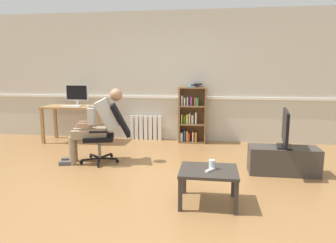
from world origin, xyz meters
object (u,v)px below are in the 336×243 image
Objects in this scene: radiator at (146,128)px; person_seated at (97,123)px; tv_screen at (285,128)px; tv_stand at (283,160)px; drinking_glass at (212,164)px; office_chair at (109,131)px; spare_remote at (210,170)px; computer_desk at (76,111)px; coffee_table at (209,174)px; bookshelf at (192,115)px; keyboard at (71,106)px; computer_mouse at (88,106)px; imac_monitor at (77,94)px.

person_seated reaches higher than radiator.
tv_stand is at bearing 90.00° from tv_screen.
tv_stand is 9.29× the size of drinking_glass.
drinking_glass reaches higher than tv_stand.
spare_remote is (1.66, -1.42, -0.11)m from office_chair.
coffee_table is at bearing -43.44° from computer_desk.
person_seated is at bearing 177.03° from tv_stand.
coffee_table is (2.81, -2.66, -0.30)m from computer_desk.
office_chair is (-1.24, -1.57, -0.05)m from bookshelf.
keyboard reaches higher than drinking_glass.
bookshelf is 1.90× the size of coffee_table.
coffee_table is at bearing -45.65° from computer_mouse.
keyboard is at bearing -176.74° from computer_mouse.
computer_mouse reaches higher than radiator.
coffee_table is 4.30× the size of spare_remote.
bookshelf is 8.18× the size of spare_remote.
office_chair is (0.84, -1.16, -0.25)m from computer_mouse.
spare_remote is (-1.05, -1.22, -0.27)m from tv_screen.
tv_screen is at bearing -19.00° from keyboard.
computer_mouse reaches higher than drinking_glass.
person_seated reaches higher than keyboard.
tv_screen is (1.47, -1.77, 0.11)m from bookshelf.
radiator is at bearing 155.81° from office_chair.
radiator is 1.71m from office_chair.
keyboard is 0.33× the size of person_seated.
drinking_glass is at bearing -81.52° from bookshelf.
tv_stand is (2.46, -1.87, -0.06)m from radiator.
tv_screen reaches higher than coffee_table.
spare_remote is at bearing -41.96° from keyboard.
person_seated reaches higher than computer_desk.
radiator is at bearing 15.43° from computer_desk.
computer_desk is 1.35× the size of office_chair.
tv_stand is at bearing 71.18° from person_seated.
spare_remote is at bearing 33.58° from office_chair.
imac_monitor reaches higher than tv_screen.
office_chair reaches higher than keyboard.
tv_stand is 6.54× the size of spare_remote.
imac_monitor is 0.70× the size of radiator.
person_seated reaches higher than spare_remote.
keyboard reaches higher than tv_stand.
computer_mouse is at bearing -168.87° from bookshelf.
radiator is 4.60× the size of spare_remote.
computer_mouse is at bearing 135.03° from drinking_glass.
office_chair is at bearing 174.81° from spare_remote.
coffee_table is 0.08m from spare_remote.
radiator is (1.40, 0.31, -0.75)m from imac_monitor.
keyboard is (-0.04, -0.22, -0.24)m from imac_monitor.
person_seated is at bearing -55.24° from imac_monitor.
keyboard is at bearing 138.35° from coffee_table.
computer_mouse is 3.80m from tv_screen.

